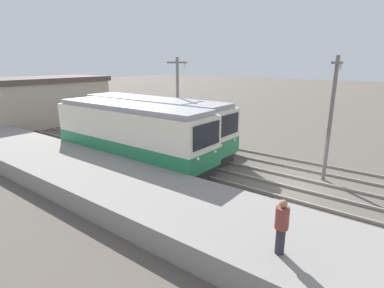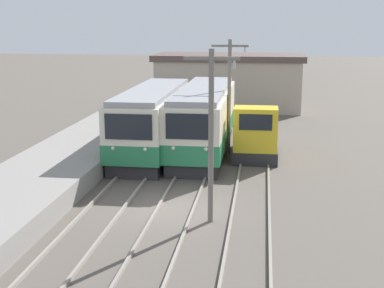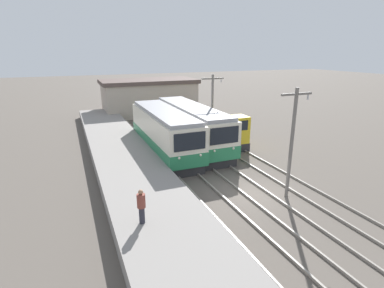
{
  "view_description": "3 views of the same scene",
  "coord_description": "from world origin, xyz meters",
  "px_view_note": "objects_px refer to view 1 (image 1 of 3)",
  "views": [
    {
      "loc": [
        -14.56,
        -4.58,
        6.13
      ],
      "look_at": [
        -1.14,
        5.58,
        1.51
      ],
      "focal_mm": 28.0,
      "sensor_mm": 36.0,
      "label": 1
    },
    {
      "loc": [
        3.54,
        -20.07,
        7.37
      ],
      "look_at": [
        0.19,
        4.92,
        1.58
      ],
      "focal_mm": 50.0,
      "sensor_mm": 36.0,
      "label": 2
    },
    {
      "loc": [
        -9.71,
        -13.86,
        8.33
      ],
      "look_at": [
        -1.38,
        6.13,
        1.56
      ],
      "focal_mm": 28.0,
      "sensor_mm": 36.0,
      "label": 3
    }
  ],
  "objects_px": {
    "catenary_mast_near": "(331,115)",
    "commuter_train_left": "(131,136)",
    "shunting_locomotive": "(190,129)",
    "person_on_platform": "(281,225)",
    "commuter_train_center": "(153,127)",
    "catenary_mast_mid": "(178,100)"
  },
  "relations": [
    {
      "from": "catenary_mast_near",
      "to": "commuter_train_left",
      "type": "bearing_deg",
      "value": 112.69
    },
    {
      "from": "shunting_locomotive",
      "to": "person_on_platform",
      "type": "height_order",
      "value": "shunting_locomotive"
    },
    {
      "from": "commuter_train_center",
      "to": "shunting_locomotive",
      "type": "distance_m",
      "value": 3.18
    },
    {
      "from": "commuter_train_center",
      "to": "person_on_platform",
      "type": "height_order",
      "value": "commuter_train_center"
    },
    {
      "from": "commuter_train_left",
      "to": "shunting_locomotive",
      "type": "distance_m",
      "value": 5.82
    },
    {
      "from": "commuter_train_center",
      "to": "shunting_locomotive",
      "type": "bearing_deg",
      "value": -17.23
    },
    {
      "from": "shunting_locomotive",
      "to": "commuter_train_center",
      "type": "bearing_deg",
      "value": 162.77
    },
    {
      "from": "shunting_locomotive",
      "to": "catenary_mast_mid",
      "type": "distance_m",
      "value": 2.77
    },
    {
      "from": "catenary_mast_mid",
      "to": "commuter_train_center",
      "type": "bearing_deg",
      "value": 145.84
    },
    {
      "from": "commuter_train_left",
      "to": "shunting_locomotive",
      "type": "height_order",
      "value": "commuter_train_left"
    },
    {
      "from": "person_on_platform",
      "to": "catenary_mast_mid",
      "type": "bearing_deg",
      "value": 51.18
    },
    {
      "from": "catenary_mast_mid",
      "to": "person_on_platform",
      "type": "relative_size",
      "value": 3.94
    },
    {
      "from": "commuter_train_left",
      "to": "catenary_mast_mid",
      "type": "bearing_deg",
      "value": -2.29
    },
    {
      "from": "shunting_locomotive",
      "to": "person_on_platform",
      "type": "distance_m",
      "value": 15.33
    },
    {
      "from": "commuter_train_center",
      "to": "person_on_platform",
      "type": "xyz_separation_m",
      "value": [
        -7.44,
        -12.14,
        0.08
      ]
    },
    {
      "from": "commuter_train_center",
      "to": "catenary_mast_near",
      "type": "xyz_separation_m",
      "value": [
        1.51,
        -11.15,
        1.81
      ]
    },
    {
      "from": "commuter_train_left",
      "to": "commuter_train_center",
      "type": "distance_m",
      "value": 2.93
    },
    {
      "from": "catenary_mast_mid",
      "to": "person_on_platform",
      "type": "xyz_separation_m",
      "value": [
        -8.95,
        -11.12,
        -1.73
      ]
    },
    {
      "from": "shunting_locomotive",
      "to": "person_on_platform",
      "type": "xyz_separation_m",
      "value": [
        -10.44,
        -11.21,
        0.61
      ]
    },
    {
      "from": "commuter_train_center",
      "to": "catenary_mast_mid",
      "type": "height_order",
      "value": "catenary_mast_mid"
    },
    {
      "from": "shunting_locomotive",
      "to": "person_on_platform",
      "type": "relative_size",
      "value": 3.0
    },
    {
      "from": "commuter_train_left",
      "to": "shunting_locomotive",
      "type": "xyz_separation_m",
      "value": [
        5.8,
        -0.08,
        -0.52
      ]
    }
  ]
}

